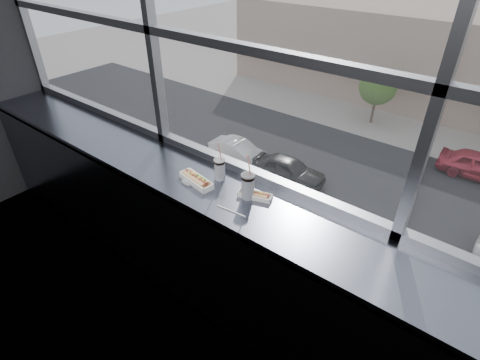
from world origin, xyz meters
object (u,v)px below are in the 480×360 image
Objects in this scene: soda_cup_right at (248,185)px; tree_left at (378,87)px; loose_straw at (231,211)px; car_near_b at (289,166)px; wrapper at (188,182)px; hotdog_tray_left at (196,179)px; car_near_a at (239,148)px; soda_cup_left at (220,168)px; hotdog_tray_right at (255,195)px.

tree_left is at bearing 106.04° from soda_cup_right.
car_near_b is at bearing 112.86° from loose_straw.
loose_straw is 0.05× the size of tree_left.
wrapper is (-0.43, -0.13, -0.09)m from soda_cup_right.
hotdog_tray_left is 0.41m from soda_cup_right.
hotdog_tray_left reaches higher than loose_straw.
car_near_a is 1.27× the size of tree_left.
soda_cup_left is 21.38m from car_near_b.
soda_cup_left is 0.40m from loose_straw.
loose_straw is at bearing -155.91° from car_near_b.
hotdog_tray_left is 0.05× the size of car_near_a.
hotdog_tray_right is 0.04× the size of car_near_b.
soda_cup_right is at bearing -142.25° from car_near_a.
soda_cup_left is 1.44× the size of loose_straw.
car_near_a is at bearing 127.97° from soda_cup_left.
soda_cup_left is 0.30m from soda_cup_right.
tree_left is at bearing 105.51° from soda_cup_left.
soda_cup_left reaches higher than hotdog_tray_left.
loose_straw is (0.40, -0.10, -0.03)m from hotdog_tray_left.
car_near_b is at bearing -90.77° from car_near_a.
wrapper is at bearing -143.42° from car_near_a.
soda_cup_left is at bearing -142.80° from car_near_a.
soda_cup_left reaches higher than loose_straw.
car_near_b is (4.03, 0.00, 0.10)m from car_near_a.
wrapper is 0.02× the size of tree_left.
car_near_b is (-8.89, 16.23, -11.05)m from soda_cup_right.
hotdog_tray_right is at bearing -155.51° from car_near_b.
soda_cup_left is 0.05× the size of car_near_b.
car_near_a is at bearing 111.49° from hotdog_tray_right.
soda_cup_left is 30.60m from tree_left.
soda_cup_right reaches higher than hotdog_tray_left.
tree_left is (-7.82, 28.17, -9.02)m from soda_cup_left.
car_near_b is 12.19m from tree_left.
soda_cup_right is at bearing -73.96° from tree_left.
wrapper is at bearing -179.00° from hotdog_tray_right.
soda_cup_right reaches higher than hotdog_tray_right.
car_near_b is at bearing -93.69° from tree_left.
wrapper reaches higher than car_near_b.
soda_cup_left is 0.88× the size of soda_cup_right.
car_near_a is 13.10m from tree_left.
loose_straw is 0.04× the size of car_near_a.
wrapper is (-0.04, -0.04, -0.02)m from hotdog_tray_left.
hotdog_tray_left is 1.26× the size of hotdog_tray_right.
tree_left is at bearing -22.60° from car_near_a.
hotdog_tray_left reaches higher than tree_left.
car_near_b is (-8.90, 16.42, -10.95)m from loose_straw.
soda_cup_right reaches higher than car_near_a.
soda_cup_right is 23.55m from car_near_a.
hotdog_tray_left reaches higher than car_near_a.
wrapper is 21.43m from car_near_b.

